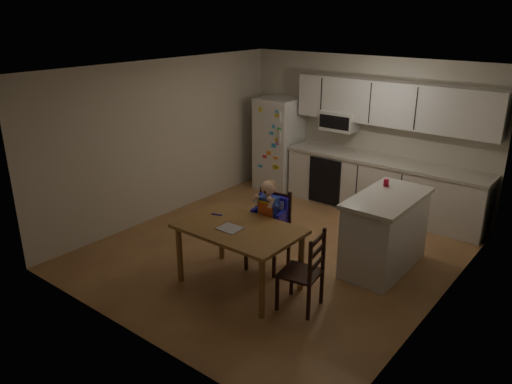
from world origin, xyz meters
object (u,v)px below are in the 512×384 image
at_px(chair_booster, 270,215).
at_px(kitchen_island, 385,232).
at_px(refrigerator, 279,144).
at_px(red_cup, 386,183).
at_px(chair_side, 308,267).
at_px(dining_table, 239,235).

bearing_deg(chair_booster, kitchen_island, 28.17).
relative_size(refrigerator, chair_booster, 1.41).
bearing_deg(kitchen_island, red_cup, 119.53).
xyz_separation_m(chair_booster, chair_side, (0.95, -0.55, -0.19)).
bearing_deg(refrigerator, chair_booster, -56.19).
bearing_deg(kitchen_island, dining_table, -128.04).
xyz_separation_m(refrigerator, chair_side, (2.68, -3.14, -0.31)).
height_order(red_cup, dining_table, red_cup).
distance_m(refrigerator, dining_table, 3.65).
bearing_deg(refrigerator, chair_side, -49.48).
bearing_deg(dining_table, chair_side, 3.98).
xyz_separation_m(kitchen_island, dining_table, (-1.18, -1.51, 0.17)).
bearing_deg(red_cup, chair_side, -91.73).
height_order(refrigerator, dining_table, refrigerator).
bearing_deg(kitchen_island, chair_booster, -143.15).
height_order(refrigerator, chair_booster, refrigerator).
height_order(refrigerator, chair_side, refrigerator).
bearing_deg(chair_side, refrigerator, -148.95).
height_order(kitchen_island, chair_booster, chair_booster).
distance_m(kitchen_island, red_cup, 0.66).
relative_size(kitchen_island, dining_table, 0.94).
relative_size(red_cup, chair_side, 0.10).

